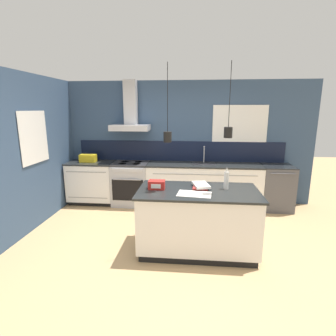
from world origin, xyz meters
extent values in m
plane|color=tan|center=(0.00, 0.00, 0.00)|extent=(16.00, 16.00, 0.00)
cube|color=#354C6B|center=(0.00, 2.03, 1.30)|extent=(5.60, 0.06, 2.60)
cube|color=black|center=(0.00, 1.99, 1.12)|extent=(4.42, 0.02, 0.43)
cube|color=white|center=(1.25, 1.99, 1.62)|extent=(1.12, 0.01, 0.96)
cube|color=black|center=(1.25, 1.99, 1.62)|extent=(1.04, 0.01, 0.88)
cube|color=#B5B5BA|center=(-1.02, 1.77, 1.64)|extent=(0.80, 0.46, 0.12)
cube|color=#B5B5BA|center=(-1.02, 1.86, 2.15)|extent=(0.26, 0.20, 0.90)
cylinder|color=black|center=(-0.06, -0.14, 2.16)|extent=(0.01, 0.01, 0.88)
cylinder|color=black|center=(-0.06, -0.14, 1.65)|extent=(0.11, 0.11, 0.14)
sphere|color=#F9D18C|center=(-0.06, -0.14, 1.65)|extent=(0.06, 0.06, 0.06)
cylinder|color=black|center=(0.74, -0.15, 2.20)|extent=(0.01, 0.01, 0.81)
cylinder|color=black|center=(0.74, -0.15, 1.72)|extent=(0.11, 0.11, 0.14)
sphere|color=#F9D18C|center=(0.74, -0.15, 1.72)|extent=(0.06, 0.06, 0.06)
cube|color=#354C6B|center=(-2.43, 0.70, 1.30)|extent=(0.06, 3.80, 2.60)
cube|color=white|center=(-2.39, 0.55, 1.55)|extent=(0.01, 0.76, 0.88)
cube|color=black|center=(-2.39, 0.55, 1.55)|extent=(0.01, 0.68, 0.80)
cube|color=black|center=(-1.88, 1.72, 0.04)|extent=(0.93, 0.56, 0.09)
cube|color=white|center=(-1.88, 1.69, 0.48)|extent=(0.96, 0.62, 0.79)
cube|color=gray|center=(-1.88, 1.38, 0.76)|extent=(0.84, 0.01, 0.01)
cube|color=gray|center=(-1.88, 1.38, 0.21)|extent=(0.84, 0.01, 0.01)
cube|color=#232626|center=(-1.88, 1.69, 0.90)|extent=(0.98, 0.64, 0.03)
cube|color=black|center=(0.52, 1.72, 0.04)|extent=(2.25, 0.56, 0.09)
cube|color=white|center=(0.52, 1.69, 0.48)|extent=(2.32, 0.62, 0.79)
cube|color=gray|center=(0.52, 1.38, 0.76)|extent=(2.05, 0.01, 0.01)
cube|color=gray|center=(0.52, 1.38, 0.21)|extent=(2.05, 0.01, 0.01)
cube|color=#232626|center=(0.52, 1.69, 0.90)|extent=(2.35, 0.64, 0.03)
cube|color=#262628|center=(0.52, 1.74, 0.91)|extent=(0.48, 0.34, 0.01)
cylinder|color=#B5B5BA|center=(0.52, 1.87, 1.08)|extent=(0.02, 0.02, 0.33)
sphere|color=#B5B5BA|center=(0.52, 1.87, 1.24)|extent=(0.03, 0.03, 0.03)
cylinder|color=#B5B5BA|center=(0.52, 1.81, 1.22)|extent=(0.02, 0.12, 0.02)
cube|color=#B5B5BA|center=(-1.02, 1.69, 0.43)|extent=(0.75, 0.62, 0.87)
cube|color=black|center=(-1.02, 1.37, 0.40)|extent=(0.65, 0.02, 0.44)
cylinder|color=#B5B5BA|center=(-1.02, 1.35, 0.63)|extent=(0.56, 0.02, 0.02)
cube|color=#B5B5BA|center=(-1.02, 1.37, 0.82)|extent=(0.65, 0.02, 0.07)
cube|color=#2D2D30|center=(-1.02, 1.69, 0.89)|extent=(0.75, 0.60, 0.04)
cylinder|color=black|center=(-1.17, 1.80, 0.91)|extent=(0.17, 0.17, 0.00)
cylinder|color=black|center=(-0.87, 1.80, 0.91)|extent=(0.17, 0.17, 0.00)
cylinder|color=black|center=(-1.17, 1.58, 0.91)|extent=(0.17, 0.17, 0.00)
cylinder|color=black|center=(-0.87, 1.58, 0.91)|extent=(0.17, 0.17, 0.00)
cube|color=#4C4C51|center=(1.99, 1.69, 0.45)|extent=(0.61, 0.62, 0.89)
cube|color=black|center=(1.99, 1.69, 0.90)|extent=(0.61, 0.62, 0.02)
cylinder|color=#4C4C51|center=(1.99, 1.36, 0.82)|extent=(0.46, 0.02, 0.02)
cube|color=black|center=(0.37, -0.11, 0.04)|extent=(1.57, 0.82, 0.09)
cube|color=white|center=(0.37, -0.11, 0.48)|extent=(1.64, 0.85, 0.79)
cube|color=#232626|center=(0.37, -0.11, 0.90)|extent=(1.69, 0.90, 0.03)
cylinder|color=silver|center=(0.76, -0.01, 1.03)|extent=(0.07, 0.07, 0.25)
cylinder|color=silver|center=(0.76, -0.01, 1.19)|extent=(0.03, 0.03, 0.06)
cylinder|color=#262628|center=(0.76, -0.01, 1.22)|extent=(0.03, 0.03, 0.01)
cube|color=#B2332D|center=(0.41, 0.02, 0.92)|extent=(0.22, 0.31, 0.03)
cube|color=silver|center=(0.41, 0.01, 0.95)|extent=(0.27, 0.37, 0.03)
cube|color=red|center=(-0.22, -0.10, 0.97)|extent=(0.23, 0.15, 0.12)
cube|color=white|center=(-0.22, -0.17, 0.97)|extent=(0.14, 0.01, 0.06)
cube|color=silver|center=(0.32, -0.29, 0.91)|extent=(0.48, 0.33, 0.01)
cube|color=gold|center=(-1.94, 1.69, 0.99)|extent=(0.34, 0.18, 0.16)
cylinder|color=black|center=(-1.94, 1.69, 1.09)|extent=(0.20, 0.02, 0.02)
camera|label=1|loc=(0.28, -3.63, 2.02)|focal=28.00mm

